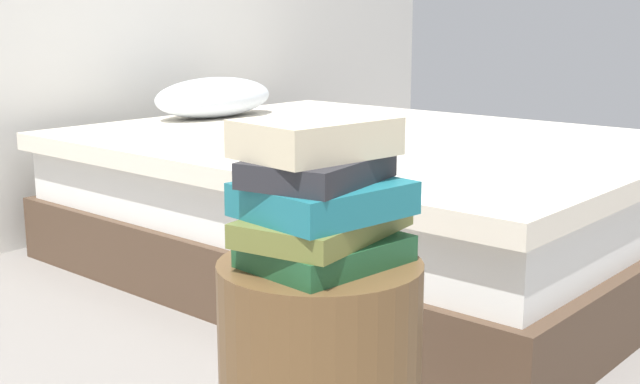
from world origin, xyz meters
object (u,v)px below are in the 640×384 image
(book_charcoal, at_px, (317,170))
(bed, at_px, (367,199))
(book_forest, at_px, (324,252))
(book_teal, at_px, (325,198))
(book_olive, at_px, (326,225))
(book_cream, at_px, (316,137))

(book_charcoal, bearing_deg, bed, 25.06)
(book_forest, distance_m, book_teal, 0.08)
(book_olive, bearing_deg, book_teal, -163.02)
(book_forest, bearing_deg, book_teal, 36.41)
(book_olive, bearing_deg, book_forest, -159.65)
(book_teal, height_order, book_charcoal, book_charcoal)
(book_olive, bearing_deg, book_charcoal, 156.41)
(book_teal, bearing_deg, book_cream, 110.53)
(bed, distance_m, book_olive, 1.59)
(book_forest, xyz_separation_m, book_charcoal, (-0.00, 0.01, 0.13))
(bed, distance_m, book_cream, 1.62)
(book_forest, relative_size, book_teal, 1.01)
(book_forest, xyz_separation_m, book_cream, (0.01, 0.02, 0.18))
(bed, distance_m, book_forest, 1.60)
(book_olive, distance_m, book_teal, 0.04)
(book_forest, relative_size, book_olive, 0.83)
(book_forest, height_order, book_charcoal, book_charcoal)
(bed, xyz_separation_m, book_cream, (-1.33, -0.81, 0.44))
(book_teal, distance_m, book_charcoal, 0.05)
(bed, xyz_separation_m, book_forest, (-1.34, -0.83, 0.27))
(book_olive, height_order, book_cream, book_cream)
(book_teal, bearing_deg, book_charcoal, 149.38)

